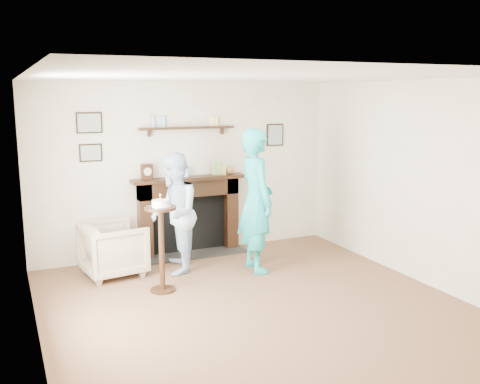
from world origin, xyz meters
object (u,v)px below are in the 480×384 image
man (175,271)px  armchair (114,275)px  woman (256,270)px  pedestal_table (161,232)px

man → armchair: bearing=-88.3°
armchair → woman: woman is taller
armchair → man: bearing=-113.3°
pedestal_table → armchair: bearing=116.9°
man → woman: bearing=86.5°
woman → pedestal_table: pedestal_table is taller
armchair → pedestal_table: 1.17m
man → pedestal_table: 1.01m
armchair → woman: bearing=-116.3°
armchair → man: man is taller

